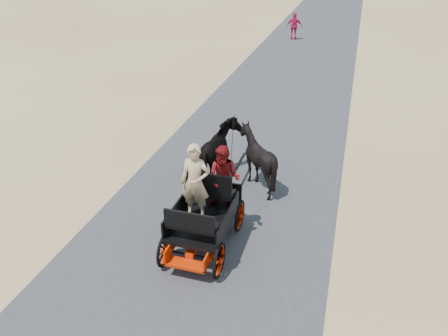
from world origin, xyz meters
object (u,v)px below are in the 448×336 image
(horse_right, at_px, (257,159))
(horse_left, at_px, (220,154))
(pedestrian, at_px, (294,26))
(carriage, at_px, (204,232))

(horse_right, bearing_deg, horse_left, 0.00)
(horse_left, xyz_separation_m, pedestrian, (-0.72, 19.20, 0.02))
(carriage, bearing_deg, horse_left, 100.39)
(carriage, relative_size, horse_left, 1.20)
(pedestrian, bearing_deg, horse_right, 92.69)
(horse_left, height_order, pedestrian, pedestrian)
(carriage, distance_m, horse_right, 3.09)
(horse_left, bearing_deg, pedestrian, -87.84)
(horse_left, height_order, horse_right, horse_right)
(carriage, relative_size, pedestrian, 1.39)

